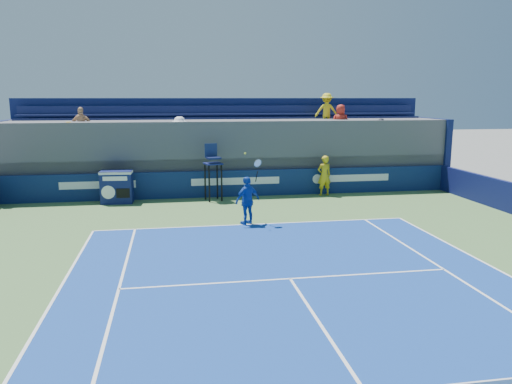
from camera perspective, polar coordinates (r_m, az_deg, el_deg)
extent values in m
imported|color=gold|center=(22.97, 7.80, 1.88)|extent=(0.72, 0.53, 1.83)
cube|color=white|center=(17.67, -0.21, -3.69)|extent=(10.97, 0.07, 0.00)
cube|color=white|center=(12.53, 3.93, -9.85)|extent=(8.23, 0.07, 0.00)
cube|color=#0D1E4D|center=(22.60, -2.36, 0.99)|extent=(20.40, 0.20, 1.20)
cube|color=white|center=(22.54, -17.64, 0.77)|extent=(3.20, 0.01, 0.32)
cube|color=white|center=(22.48, -2.33, 1.24)|extent=(4.00, 0.01, 0.32)
cube|color=white|center=(23.79, 10.93, 1.58)|extent=(3.60, 0.01, 0.32)
cylinder|color=white|center=(23.26, 7.01, 1.49)|extent=(0.44, 0.01, 0.44)
cube|color=#101850|center=(21.90, -15.61, 0.54)|extent=(1.34, 0.78, 1.40)
cube|color=silver|center=(21.80, -15.70, 2.17)|extent=(1.36, 0.80, 0.10)
cylinder|color=white|center=(21.63, -16.53, -0.03)|extent=(0.56, 0.06, 0.56)
cube|color=black|center=(21.53, -14.96, -0.13)|extent=(0.55, 0.06, 0.40)
cube|color=white|center=(21.48, -15.83, 1.48)|extent=(1.00, 0.07, 0.18)
cylinder|color=black|center=(21.34, -5.36, 0.91)|extent=(0.09, 0.09, 1.60)
cylinder|color=black|center=(21.52, -3.95, 1.01)|extent=(0.09, 0.09, 1.60)
cylinder|color=black|center=(21.86, -5.83, 1.14)|extent=(0.09, 0.09, 1.60)
cylinder|color=black|center=(22.04, -4.45, 1.24)|extent=(0.09, 0.09, 1.60)
cube|color=#101750|center=(21.56, -4.93, 3.25)|extent=(0.85, 0.85, 0.06)
cube|color=#121944|center=(21.44, -4.86, 3.88)|extent=(0.64, 0.57, 0.08)
cube|color=#14214B|center=(21.75, -5.18, 4.77)|extent=(0.55, 0.19, 0.60)
imported|color=#1543AF|center=(17.49, -0.98, -0.99)|extent=(1.08, 0.85, 1.71)
cylinder|color=black|center=(17.49, 0.06, 1.78)|extent=(0.09, 0.15, 0.39)
torus|color=silver|center=(17.36, 0.19, 3.31)|extent=(0.31, 0.22, 0.29)
cylinder|color=white|center=(17.36, 0.19, 3.31)|extent=(0.26, 0.18, 0.24)
sphere|color=#EBF336|center=(17.06, -1.24, 4.43)|extent=(0.07, 0.07, 0.07)
cube|color=#4C4C51|center=(24.32, -2.94, 4.26)|extent=(20.40, 3.60, 3.38)
cube|color=#4C4C51|center=(23.01, -2.55, 3.36)|extent=(20.40, 0.90, 0.55)
cube|color=#131B47|center=(22.86, -2.53, 4.51)|extent=(20.00, 0.45, 0.08)
cube|color=#131B47|center=(23.08, -2.61, 5.07)|extent=(20.00, 0.06, 0.45)
cube|color=#4C4C51|center=(23.84, -2.82, 4.95)|extent=(20.40, 0.90, 0.55)
cube|color=#131B47|center=(23.70, -2.81, 6.06)|extent=(20.00, 0.45, 0.08)
cube|color=#131B47|center=(23.93, -2.88, 6.59)|extent=(20.00, 0.06, 0.45)
cube|color=#4C4C51|center=(24.68, -3.08, 6.42)|extent=(20.40, 0.90, 0.55)
cube|color=#131B47|center=(24.55, -3.07, 7.51)|extent=(20.00, 0.45, 0.08)
cube|color=#131B47|center=(24.79, -3.14, 8.00)|extent=(20.00, 0.06, 0.45)
cube|color=#4C4C51|center=(25.54, -3.33, 7.80)|extent=(20.40, 0.90, 0.55)
cube|color=#131B47|center=(25.42, -3.31, 8.86)|extent=(20.00, 0.45, 0.08)
cube|color=#131B47|center=(25.66, -3.38, 9.32)|extent=(20.00, 0.06, 0.45)
cube|color=#0C1647|center=(26.20, -3.45, 5.84)|extent=(20.80, 0.30, 4.40)
cube|color=#0C1647|center=(25.32, -26.94, 3.39)|extent=(0.30, 3.90, 3.40)
cube|color=#0C1647|center=(27.49, 19.08, 4.46)|extent=(0.30, 3.90, 3.40)
imported|color=yellow|center=(23.10, -20.57, 5.51)|extent=(0.91, 0.77, 1.65)
imported|color=silver|center=(22.67, -8.68, 6.21)|extent=(1.24, 0.79, 1.83)
imported|color=teal|center=(22.95, -0.77, 6.08)|extent=(0.94, 0.41, 1.58)
imported|color=#B42619|center=(24.90, 9.61, 7.80)|extent=(0.95, 0.70, 1.79)
imported|color=black|center=(24.71, 13.95, 6.22)|extent=(0.64, 0.45, 1.69)
imported|color=#DBAC7B|center=(23.87, -19.29, 7.12)|extent=(1.02, 0.48, 1.69)
imported|color=yellow|center=(25.60, 8.07, 9.14)|extent=(1.29, 0.97, 1.78)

